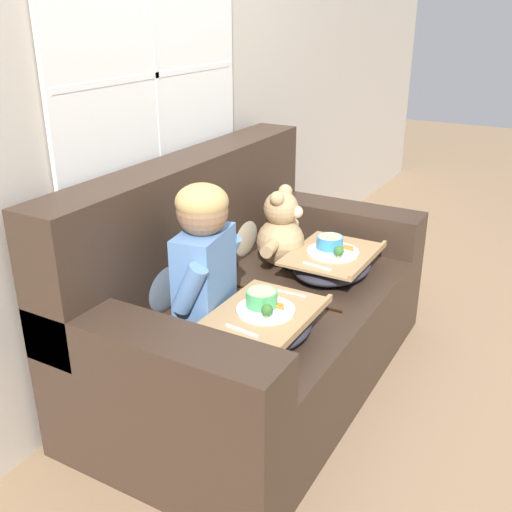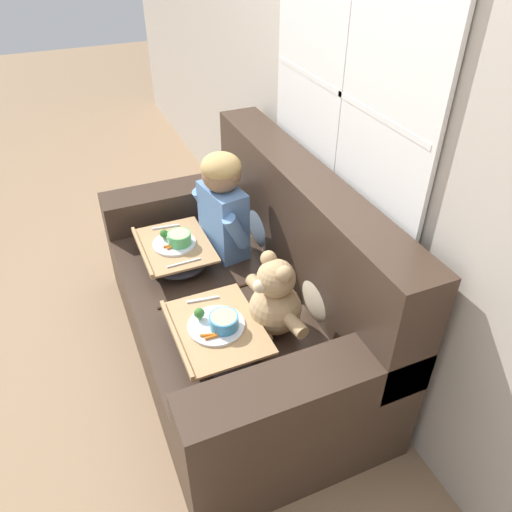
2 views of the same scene
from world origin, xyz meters
TOP-DOWN VIEW (x-y plane):
  - ground_plane at (0.00, 0.00)m, footprint 14.00×14.00m
  - wall_back_with_window at (0.00, 0.56)m, footprint 8.00×0.08m
  - couch at (0.00, 0.08)m, footprint 1.74×0.98m
  - throw_pillow_behind_child at (-0.33, 0.31)m, footprint 0.33×0.16m
  - throw_pillow_behind_teddy at (0.33, 0.31)m, footprint 0.32×0.15m
  - child_figure at (-0.32, 0.08)m, footprint 0.42×0.22m
  - teddy_bear at (0.33, 0.07)m, footprint 0.42×0.29m
  - lap_tray_child at (-0.32, -0.19)m, footprint 0.45×0.35m
  - lap_tray_teddy at (0.33, -0.19)m, footprint 0.46×0.36m

SIDE VIEW (x-z plane):
  - ground_plane at x=0.00m, z-range 0.00..0.00m
  - couch at x=0.00m, z-range -0.15..0.86m
  - lap_tray_teddy at x=0.33m, z-range 0.42..0.60m
  - lap_tray_child at x=-0.32m, z-range 0.42..0.60m
  - throw_pillow_behind_child at x=-0.33m, z-range 0.43..0.78m
  - throw_pillow_behind_teddy at x=0.33m, z-range 0.44..0.77m
  - teddy_bear at x=0.33m, z-range 0.42..0.80m
  - child_figure at x=-0.32m, z-range 0.48..1.04m
  - wall_back_with_window at x=0.00m, z-range 0.00..2.60m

